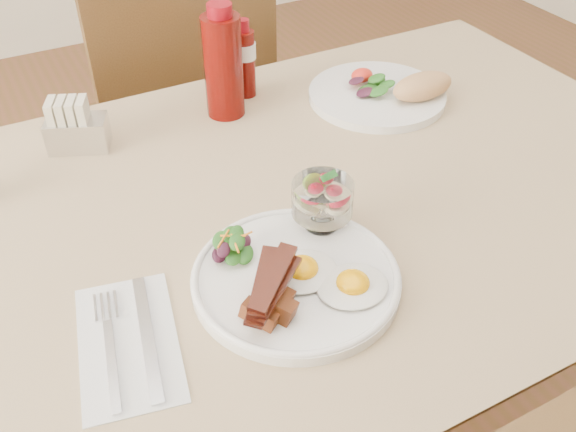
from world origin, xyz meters
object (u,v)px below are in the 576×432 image
chair_far (181,124)px  sugar_caddy (75,128)px  second_plate (388,92)px  hot_sauce_bottle (245,59)px  table (311,233)px  main_plate (296,279)px  ketchup_bottle (223,65)px  fruit_cup (322,199)px

chair_far → sugar_caddy: bearing=-129.4°
second_plate → chair_far: bearing=120.2°
chair_far → hot_sauce_bottle: size_ratio=6.06×
table → hot_sauce_bottle: size_ratio=8.66×
main_plate → sugar_caddy: (-0.17, 0.47, 0.03)m
ketchup_bottle → hot_sauce_bottle: 0.08m
fruit_cup → chair_far: bearing=86.9°
ketchup_bottle → hot_sauce_bottle: bearing=36.7°
ketchup_bottle → table: bearing=-85.8°
sugar_caddy → table: bearing=-22.5°
sugar_caddy → main_plate: bearing=-46.7°
ketchup_bottle → sugar_caddy: size_ratio=1.82×
chair_far → sugar_caddy: chair_far is taller
table → ketchup_bottle: 0.35m
hot_sauce_bottle → ketchup_bottle: bearing=-143.3°
chair_far → fruit_cup: bearing=-93.1°
chair_far → main_plate: (-0.12, -0.83, 0.24)m
fruit_cup → second_plate: 0.43m
second_plate → fruit_cup: bearing=-137.8°
ketchup_bottle → sugar_caddy: 0.28m
second_plate → ketchup_bottle: ketchup_bottle is taller
chair_far → main_plate: 0.87m
table → second_plate: second_plate is taller
chair_far → main_plate: size_ratio=3.32×
hot_sauce_bottle → second_plate: bearing=-32.8°
main_plate → second_plate: bearing=42.1°
main_plate → fruit_cup: (0.08, 0.07, 0.06)m
table → chair_far: chair_far is taller
table → second_plate: size_ratio=4.99×
fruit_cup → ketchup_bottle: bearing=87.1°
fruit_cup → hot_sauce_bottle: 0.44m
sugar_caddy → chair_far: bearing=73.6°
fruit_cup → table: bearing=67.0°
sugar_caddy → ketchup_bottle: bearing=21.0°
main_plate → second_plate: second_plate is taller
main_plate → fruit_cup: 0.12m
chair_far → fruit_cup: (-0.04, -0.76, 0.29)m
fruit_cup → hot_sauce_bottle: (0.08, 0.44, 0.01)m
second_plate → sugar_caddy: 0.58m
chair_far → second_plate: (0.28, -0.47, 0.25)m
table → sugar_caddy: bearing=134.5°
fruit_cup → hot_sauce_bottle: hot_sauce_bottle is taller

